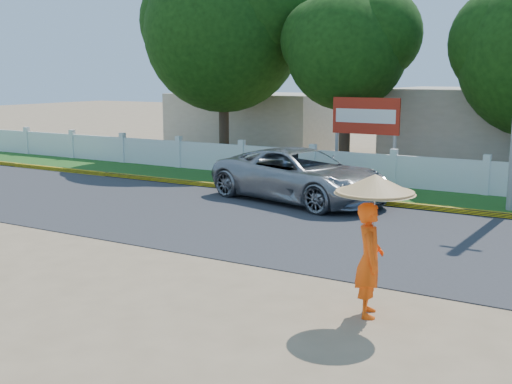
# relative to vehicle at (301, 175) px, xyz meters

# --- Properties ---
(ground) EXTENTS (120.00, 120.00, 0.00)m
(ground) POSITION_rel_vehicle_xyz_m (1.64, -7.48, -0.79)
(ground) COLOR #9E8460
(ground) RESTS_ON ground
(road) EXTENTS (60.00, 7.00, 0.02)m
(road) POSITION_rel_vehicle_xyz_m (1.64, -2.98, -0.78)
(road) COLOR #38383A
(road) RESTS_ON ground
(grass_verge) EXTENTS (60.00, 3.50, 0.03)m
(grass_verge) POSITION_rel_vehicle_xyz_m (1.64, 2.27, -0.77)
(grass_verge) COLOR #2D601E
(grass_verge) RESTS_ON ground
(curb) EXTENTS (40.00, 0.18, 0.16)m
(curb) POSITION_rel_vehicle_xyz_m (1.64, 0.57, -0.71)
(curb) COLOR yellow
(curb) RESTS_ON ground
(fence) EXTENTS (40.00, 0.10, 1.10)m
(fence) POSITION_rel_vehicle_xyz_m (1.64, 3.72, -0.24)
(fence) COLOR silver
(fence) RESTS_ON ground
(building_far) EXTENTS (8.00, 5.00, 2.80)m
(building_far) POSITION_rel_vehicle_xyz_m (-8.36, 11.52, 0.61)
(building_far) COLOR #B7AD99
(building_far) RESTS_ON ground
(vehicle) EXTENTS (6.16, 3.96, 1.58)m
(vehicle) POSITION_rel_vehicle_xyz_m (0.00, 0.00, 0.00)
(vehicle) COLOR gray
(vehicle) RESTS_ON ground
(monk_with_parasol) EXTENTS (1.25, 1.25, 2.27)m
(monk_with_parasol) POSITION_rel_vehicle_xyz_m (5.09, -7.82, 0.69)
(monk_with_parasol) COLOR #FF510D
(monk_with_parasol) RESTS_ON ground
(billboard) EXTENTS (2.50, 0.13, 2.95)m
(billboard) POSITION_rel_vehicle_xyz_m (0.19, 4.82, 1.35)
(billboard) COLOR gray
(billboard) RESTS_ON ground
(tree_row) EXTENTS (30.44, 6.86, 8.96)m
(tree_row) POSITION_rel_vehicle_xyz_m (4.28, 6.72, 4.36)
(tree_row) COLOR #473828
(tree_row) RESTS_ON ground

